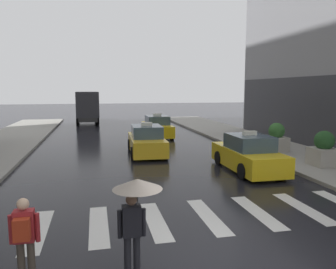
% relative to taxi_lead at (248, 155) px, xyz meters
% --- Properties ---
extents(crosswalk_markings, '(11.30, 2.80, 0.01)m').
position_rel_taxi_lead_xyz_m(crosswalk_markings, '(-4.30, -4.77, -0.72)').
color(crosswalk_markings, silver).
rests_on(crosswalk_markings, ground).
extents(taxi_lead, '(1.94, 4.54, 1.80)m').
position_rel_taxi_lead_xyz_m(taxi_lead, '(0.00, 0.00, 0.00)').
color(taxi_lead, yellow).
rests_on(taxi_lead, ground).
extents(taxi_second, '(2.07, 4.60, 1.80)m').
position_rel_taxi_lead_xyz_m(taxi_second, '(-3.86, 4.77, 0.00)').
color(taxi_second, gold).
rests_on(taxi_second, ground).
extents(taxi_third, '(1.94, 4.55, 1.80)m').
position_rel_taxi_lead_xyz_m(taxi_third, '(-2.03, 11.39, 0.00)').
color(taxi_third, yellow).
rests_on(taxi_third, ground).
extents(box_truck, '(2.49, 7.61, 3.35)m').
position_rel_taxi_lead_xyz_m(box_truck, '(-7.46, 22.74, 1.13)').
color(box_truck, '#2D2D2D').
rests_on(box_truck, ground).
extents(pedestrian_with_umbrella, '(0.96, 0.96, 1.94)m').
position_rel_taxi_lead_xyz_m(pedestrian_with_umbrella, '(-5.92, -7.37, 0.79)').
color(pedestrian_with_umbrella, black).
rests_on(pedestrian_with_umbrella, ground).
extents(pedestrian_with_backpack, '(0.55, 0.43, 1.65)m').
position_rel_taxi_lead_xyz_m(pedestrian_with_backpack, '(-7.97, -7.23, 0.25)').
color(pedestrian_with_backpack, '#473D33').
rests_on(pedestrian_with_backpack, ground).
extents(planter_near_corner, '(1.10, 1.10, 1.60)m').
position_rel_taxi_lead_xyz_m(planter_near_corner, '(3.56, -0.37, 0.15)').
color(planter_near_corner, '#A8A399').
rests_on(planter_near_corner, curb_right).
extents(planter_mid_block, '(1.10, 1.10, 1.60)m').
position_rel_taxi_lead_xyz_m(planter_mid_block, '(3.33, 3.35, 0.15)').
color(planter_mid_block, '#A8A399').
rests_on(planter_mid_block, curb_right).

